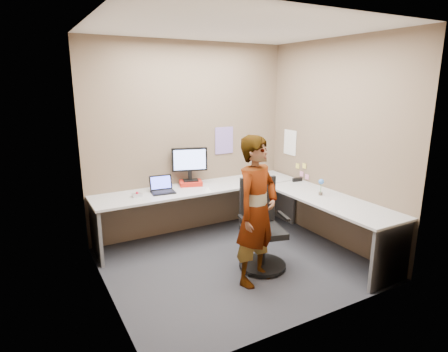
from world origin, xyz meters
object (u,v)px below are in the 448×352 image
desk (250,203)px  person (257,211)px  office_chair (261,232)px  monitor (190,161)px

desk → person: 0.97m
office_chair → person: 0.52m
desk → office_chair: (-0.21, -0.57, -0.16)m
office_chair → person: (-0.25, -0.26, 0.39)m
desk → office_chair: size_ratio=2.85×
office_chair → desk: bearing=84.6°
monitor → desk: bearing=-38.8°
desk → office_chair: 0.63m
monitor → office_chair: 1.51m
desk → person: bearing=-118.6°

